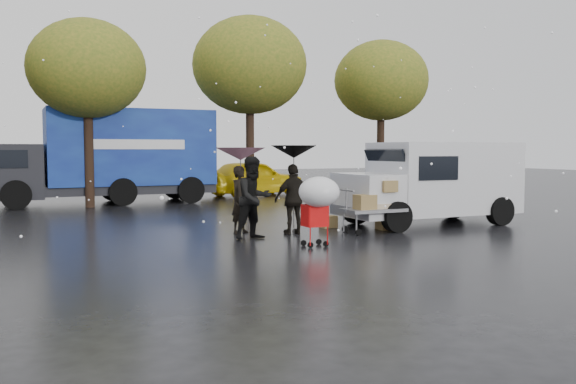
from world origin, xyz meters
name	(u,v)px	position (x,y,z in m)	size (l,w,h in m)	color
ground	(307,239)	(0.00, 0.00, 0.00)	(90.00, 90.00, 0.00)	black
person_pink	(241,200)	(-1.00, 1.58, 0.81)	(0.59, 0.39, 1.62)	black
person_middle	(254,198)	(-1.07, 0.52, 0.93)	(0.90, 0.70, 1.86)	black
person_black	(294,199)	(0.08, 0.88, 0.84)	(0.98, 0.41, 1.68)	black
umbrella_pink	(240,154)	(-1.00, 1.58, 1.91)	(1.21, 1.21, 2.06)	#4C4C4C
umbrella_black	(294,152)	(0.08, 0.88, 1.96)	(1.09, 1.09, 2.11)	#4C4C4C
vendor_cart	(376,203)	(2.04, 0.33, 0.73)	(1.52, 0.80, 1.27)	slate
shopping_cart	(318,196)	(-0.30, -1.11, 1.06)	(0.84, 0.84, 1.46)	#C00B0B
white_van	(433,181)	(4.31, 1.08, 1.16)	(4.91, 2.18, 2.20)	silver
blue_truck	(108,156)	(-2.69, 11.25, 1.76)	(8.30, 2.60, 3.50)	navy
box_ground_near	(389,219)	(2.65, 0.69, 0.25)	(0.56, 0.45, 0.50)	olive
box_ground_far	(328,222)	(1.41, 1.61, 0.15)	(0.40, 0.31, 0.31)	olive
yellow_taxi	(253,178)	(3.60, 12.50, 0.78)	(1.85, 4.60, 1.57)	yellow
tree_row	(174,67)	(-0.47, 10.00, 5.02)	(21.60, 4.40, 7.12)	black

